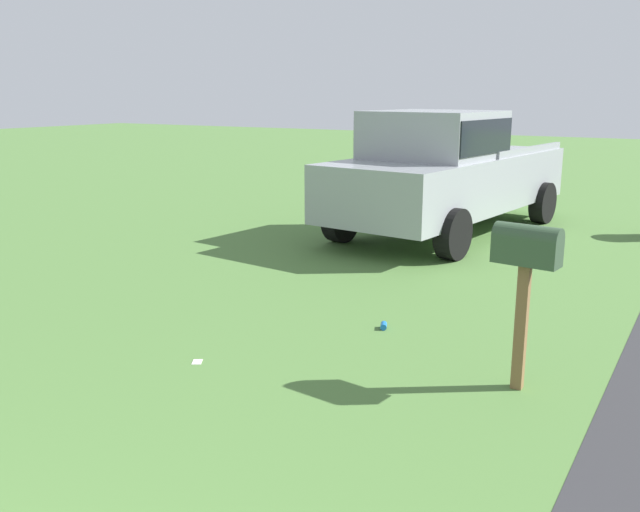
{
  "coord_description": "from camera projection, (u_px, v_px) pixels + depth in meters",
  "views": [
    {
      "loc": [
        0.35,
        -2.44,
        2.37
      ],
      "look_at": [
        4.9,
        0.28,
        1.1
      ],
      "focal_mm": 38.24,
      "sensor_mm": 36.0,
      "label": 1
    }
  ],
  "objects": [
    {
      "name": "mailbox",
      "position": [
        526.0,
        258.0,
        5.37
      ],
      "size": [
        0.26,
        0.54,
        1.37
      ],
      "rotation": [
        0.0,
        0.0,
        -0.12
      ],
      "color": "brown",
      "rests_on": "ground"
    },
    {
      "name": "pickup_truck",
      "position": [
        445.0,
        169.0,
        11.55
      ],
      "size": [
        5.7,
        2.77,
        2.09
      ],
      "rotation": [
        0.0,
        0.0,
        3.02
      ],
      "color": "#93999E",
      "rests_on": "ground"
    },
    {
      "name": "litter_can_far_scatter",
      "position": [
        384.0,
        326.0,
        7.02
      ],
      "size": [
        0.14,
        0.11,
        0.07
      ],
      "primitive_type": "cylinder",
      "rotation": [
        0.0,
        1.57,
        0.41
      ],
      "color": "blue",
      "rests_on": "ground"
    },
    {
      "name": "litter_wrapper_near_hydrant",
      "position": [
        197.0,
        362.0,
        6.15
      ],
      "size": [
        0.15,
        0.13,
        0.01
      ],
      "primitive_type": "cube",
      "rotation": [
        0.0,
        0.0,
        3.69
      ],
      "color": "silver",
      "rests_on": "ground"
    }
  ]
}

